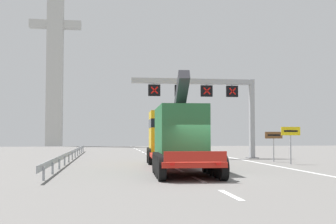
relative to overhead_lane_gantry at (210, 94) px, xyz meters
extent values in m
plane|color=slate|center=(-4.02, -15.82, -5.43)|extent=(112.00, 112.00, 0.00)
cube|color=silver|center=(-4.50, -21.82, -5.42)|extent=(0.20, 2.60, 0.01)
cube|color=silver|center=(-4.50, -16.67, -5.42)|extent=(0.20, 2.60, 0.01)
cube|color=silver|center=(-4.50, -11.53, -5.42)|extent=(0.20, 2.60, 0.01)
cube|color=silver|center=(-4.50, -6.39, -5.42)|extent=(0.20, 2.60, 0.01)
cube|color=silver|center=(-4.50, -1.24, -5.42)|extent=(0.20, 2.60, 0.01)
cube|color=silver|center=(-4.50, 3.90, -5.42)|extent=(0.20, 2.60, 0.01)
cube|color=silver|center=(-4.50, 9.04, -5.42)|extent=(0.20, 2.60, 0.01)
cube|color=silver|center=(-4.50, 14.19, -5.42)|extent=(0.20, 2.60, 0.01)
cube|color=silver|center=(-4.50, 19.33, -5.42)|extent=(0.20, 2.60, 0.01)
cube|color=silver|center=(-4.50, 24.47, -5.42)|extent=(0.20, 2.60, 0.01)
cube|color=silver|center=(-4.50, 29.62, -5.42)|extent=(0.20, 2.60, 0.01)
cube|color=silver|center=(-4.50, 34.76, -5.42)|extent=(0.20, 2.60, 0.01)
cube|color=silver|center=(-4.50, 39.90, -5.42)|extent=(0.20, 2.60, 0.01)
cube|color=silver|center=(2.18, -3.82, -5.42)|extent=(0.20, 63.00, 0.01)
cube|color=#9EA0A5|center=(3.71, 0.00, -2.04)|extent=(0.40, 0.40, 6.77)
cube|color=slate|center=(3.71, 0.00, -5.39)|extent=(0.90, 0.90, 0.08)
cube|color=#9EA0A5|center=(-1.37, 0.00, 1.09)|extent=(10.56, 0.44, 0.44)
cube|color=#4C4C51|center=(-2.13, 0.00, 1.49)|extent=(0.28, 0.40, 0.28)
cube|color=black|center=(1.98, 0.00, 0.29)|extent=(1.00, 0.24, 0.96)
cube|color=#9EA0A5|center=(1.98, 0.00, 0.82)|extent=(0.08, 0.08, 0.16)
cube|color=red|center=(1.98, -0.13, 0.29)|extent=(0.61, 0.02, 0.61)
cube|color=red|center=(1.98, -0.13, 0.29)|extent=(0.61, 0.02, 0.61)
cube|color=black|center=(-0.25, 0.00, 0.29)|extent=(1.00, 0.24, 0.96)
cube|color=#9EA0A5|center=(-0.25, 0.00, 0.82)|extent=(0.08, 0.08, 0.16)
cube|color=red|center=(-0.25, -0.13, 0.29)|extent=(0.61, 0.02, 0.61)
cube|color=red|center=(-0.25, -0.13, 0.29)|extent=(0.61, 0.02, 0.61)
cube|color=black|center=(-2.49, 0.00, 0.29)|extent=(1.00, 0.24, 0.96)
cube|color=#9EA0A5|center=(-2.49, 0.00, 0.82)|extent=(0.08, 0.08, 0.16)
cone|color=orange|center=(-2.49, -0.13, 0.38)|extent=(0.36, 0.36, 0.34)
cube|color=black|center=(-4.72, 0.00, 0.29)|extent=(1.00, 0.24, 0.96)
cube|color=#9EA0A5|center=(-4.72, 0.00, 0.82)|extent=(0.08, 0.08, 0.16)
cube|color=red|center=(-4.72, -0.13, 0.29)|extent=(0.61, 0.02, 0.61)
cube|color=red|center=(-4.72, -0.13, 0.29)|extent=(0.61, 0.02, 0.61)
cube|color=red|center=(-4.67, -12.77, -4.70)|extent=(3.29, 10.52, 0.24)
cube|color=red|center=(-4.92, -18.04, -4.33)|extent=(2.66, 0.21, 0.44)
cylinder|color=black|center=(-6.23, -17.20, -4.88)|extent=(0.37, 1.11, 1.10)
cylinder|color=black|center=(-3.53, -17.33, -4.88)|extent=(0.37, 1.11, 1.10)
cylinder|color=black|center=(-6.18, -16.15, -4.88)|extent=(0.37, 1.11, 1.10)
cylinder|color=black|center=(-3.48, -16.28, -4.88)|extent=(0.37, 1.11, 1.10)
cylinder|color=black|center=(-6.13, -15.10, -4.88)|extent=(0.37, 1.11, 1.10)
cylinder|color=black|center=(-3.43, -15.23, -4.88)|extent=(0.37, 1.11, 1.10)
cylinder|color=black|center=(-6.08, -14.05, -4.88)|extent=(0.37, 1.11, 1.10)
cylinder|color=black|center=(-3.38, -14.18, -4.88)|extent=(0.37, 1.11, 1.10)
cylinder|color=black|center=(-6.03, -13.00, -4.88)|extent=(0.37, 1.11, 1.10)
cylinder|color=black|center=(-3.33, -13.13, -4.88)|extent=(0.37, 1.11, 1.10)
cube|color=gold|center=(-4.33, -5.68, -3.33)|extent=(2.72, 3.32, 3.10)
cube|color=black|center=(-4.33, -5.68, -2.63)|extent=(2.75, 3.34, 0.60)
cylinder|color=black|center=(-5.58, -4.74, -4.88)|extent=(0.39, 1.11, 1.10)
cylinder|color=black|center=(-3.01, -4.86, -4.88)|extent=(0.39, 1.11, 1.10)
cylinder|color=black|center=(-5.67, -6.73, -4.88)|extent=(0.39, 1.11, 1.10)
cylinder|color=black|center=(-3.10, -6.86, -4.88)|extent=(0.39, 1.11, 1.10)
cube|color=#236638|center=(-4.65, -12.37, -3.23)|extent=(2.65, 5.83, 2.70)
cube|color=#2D2D33|center=(-4.69, -13.23, -1.28)|extent=(0.70, 2.97, 2.29)
cube|color=red|center=(-5.90, -18.04, -4.63)|extent=(0.20, 0.07, 0.12)
cube|color=red|center=(-3.94, -18.13, -4.63)|extent=(0.20, 0.07, 0.12)
cylinder|color=#9EA0A5|center=(3.81, -7.69, -4.15)|extent=(0.10, 0.10, 2.55)
cube|color=yellow|center=(3.81, -7.75, -3.17)|extent=(1.35, 0.06, 0.58)
cube|color=black|center=(3.81, -7.78, -3.17)|extent=(0.98, 0.01, 0.12)
cylinder|color=#9EA0A5|center=(3.67, -4.94, -4.31)|extent=(0.10, 0.10, 2.23)
cube|color=brown|center=(3.67, -5.00, -3.45)|extent=(1.34, 0.06, 0.50)
cube|color=black|center=(3.67, -5.04, -3.45)|extent=(0.96, 0.01, 0.12)
cube|color=#999EA3|center=(-11.40, -0.26, -4.83)|extent=(0.04, 35.12, 0.32)
cube|color=#999EA3|center=(-11.34, -16.22, -5.13)|extent=(0.10, 0.10, 0.60)
cube|color=#999EA3|center=(-11.34, -13.03, -5.13)|extent=(0.10, 0.10, 0.60)
cube|color=#999EA3|center=(-11.34, -9.83, -5.13)|extent=(0.10, 0.10, 0.60)
cube|color=#999EA3|center=(-11.34, -6.64, -5.13)|extent=(0.10, 0.10, 0.60)
cube|color=#999EA3|center=(-11.34, -3.45, -5.13)|extent=(0.10, 0.10, 0.60)
cube|color=#999EA3|center=(-11.34, -0.26, -5.13)|extent=(0.10, 0.10, 0.60)
cube|color=#999EA3|center=(-11.34, 2.94, -5.13)|extent=(0.10, 0.10, 0.60)
cube|color=#999EA3|center=(-11.34, 6.13, -5.13)|extent=(0.10, 0.10, 0.60)
cube|color=#999EA3|center=(-11.34, 9.32, -5.13)|extent=(0.10, 0.10, 0.60)
cube|color=#999EA3|center=(-11.34, 12.52, -5.13)|extent=(0.10, 0.10, 0.60)
cube|color=#999EA3|center=(-11.34, 15.71, -5.13)|extent=(0.10, 0.10, 0.60)
cube|color=#B7B7B2|center=(-17.85, 42.79, 12.01)|extent=(2.80, 2.00, 34.87)
cube|color=#B7B7B2|center=(-17.85, 42.79, 16.19)|extent=(9.00, 1.60, 1.40)
camera|label=1|loc=(-8.59, -36.04, -3.41)|focal=46.68mm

